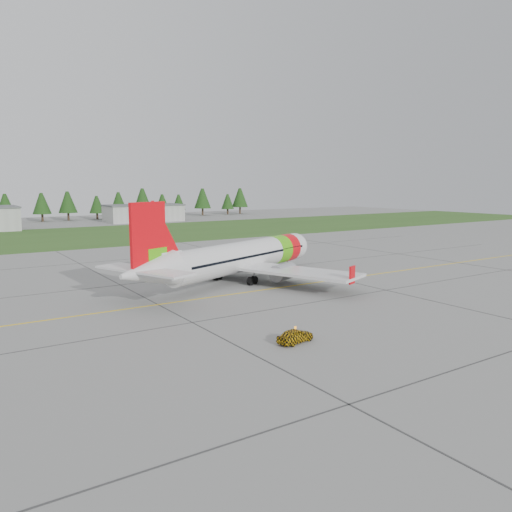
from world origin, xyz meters
TOP-DOWN VIEW (x-y plane):
  - ground at (0.00, 0.00)m, footprint 320.00×320.00m
  - aircraft at (-1.37, 14.27)m, footprint 33.17×31.51m
  - follow_me_car at (-10.76, -9.55)m, footprint 1.36×1.52m
  - grass_strip at (0.00, 82.00)m, footprint 320.00×50.00m
  - taxi_guideline at (0.00, 8.00)m, footprint 120.00×0.25m
  - hangar_east at (25.00, 118.00)m, footprint 24.00×12.00m
  - treeline at (0.00, 138.00)m, footprint 160.00×8.00m

SIDE VIEW (x-z plane):
  - ground at x=0.00m, z-range 0.00..0.00m
  - taxi_guideline at x=0.00m, z-range 0.00..0.02m
  - grass_strip at x=0.00m, z-range 0.00..0.03m
  - follow_me_car at x=-10.76m, z-range 0.00..3.29m
  - hangar_east at x=25.00m, z-range 0.00..5.20m
  - aircraft at x=-1.37m, z-range -2.23..8.29m
  - treeline at x=0.00m, z-range 0.00..10.00m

